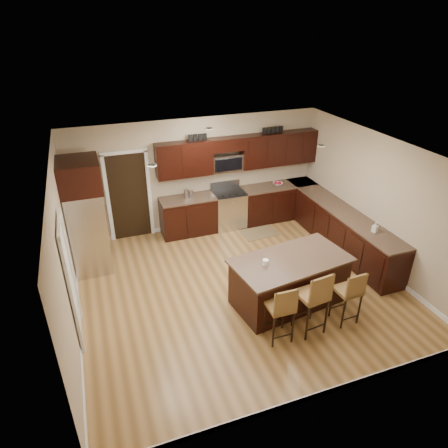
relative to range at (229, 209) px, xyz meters
name	(u,v)px	position (x,y,z in m)	size (l,w,h in m)	color
floor	(240,286)	(-0.68, -2.45, -0.47)	(6.00, 6.00, 0.00)	olive
ceiling	(243,154)	(-0.68, -2.45, 2.23)	(6.00, 6.00, 0.00)	silver
wall_back	(198,175)	(-0.68, 0.30, 0.88)	(6.00, 6.00, 0.00)	tan
wall_left	(65,256)	(-3.68, -2.45, 0.88)	(5.50, 5.50, 0.00)	tan
wall_right	(378,202)	(2.32, -2.45, 0.88)	(5.50, 5.50, 0.00)	tan
base_cabinets	(292,219)	(1.22, -1.01, -0.01)	(4.02, 3.96, 0.92)	black
upper_cabinets	(241,152)	(0.36, 0.13, 1.37)	(4.00, 0.33, 0.80)	black
range	(229,209)	(0.00, 0.00, 0.00)	(0.76, 0.64, 1.11)	silver
microwave	(227,162)	(0.00, 0.15, 1.15)	(0.76, 0.31, 0.40)	silver
doorway	(129,197)	(-2.33, 0.28, 0.56)	(0.85, 0.03, 2.06)	black
pantry_door	(70,284)	(-3.66, -2.75, 0.55)	(0.03, 0.80, 2.04)	white
letter_decor	(236,134)	(0.22, 0.13, 1.82)	(2.20, 0.03, 0.15)	black
island	(289,282)	(-0.01, -3.17, -0.04)	(2.21, 1.36, 0.92)	black
stool_left	(282,308)	(-0.61, -4.01, 0.19)	(0.40, 0.40, 1.06)	olive
stool_mid	(315,296)	(-0.03, -4.02, 0.27)	(0.49, 0.49, 1.19)	olive
stool_right	(350,292)	(0.67, -4.01, 0.18)	(0.41, 0.41, 1.04)	olive
refrigerator	(86,215)	(-3.30, -0.76, 0.74)	(0.79, 0.93, 2.35)	silver
floor_mat	(259,233)	(0.58, -0.62, -0.47)	(0.86, 0.57, 0.01)	brown
fruit_bowl	(278,184)	(1.32, 0.00, 0.48)	(0.25, 0.25, 0.06)	silver
soap_bottle	(375,227)	(2.02, -2.84, 0.55)	(0.10, 0.10, 0.21)	#B2B2B2
canister_tall	(186,194)	(-1.05, 0.00, 0.55)	(0.12, 0.12, 0.21)	silver
canister_short	(191,194)	(-0.93, 0.00, 0.54)	(0.11, 0.11, 0.18)	silver
island_jar	(265,262)	(-0.51, -3.17, 0.50)	(0.10, 0.10, 0.10)	white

